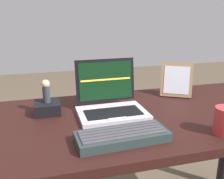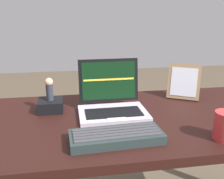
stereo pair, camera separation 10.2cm
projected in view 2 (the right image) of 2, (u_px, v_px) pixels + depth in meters
The scene contains 6 objects.
desk at pixel (121, 138), 1.10m from camera, with size 1.73×0.67×0.71m.
laptop_front at pixel (112, 103), 1.11m from camera, with size 0.29×0.23×0.22m.
external_keyboard at pixel (116, 136), 0.87m from camera, with size 0.32×0.14×0.04m.
photo_frame at pixel (184, 82), 1.27m from camera, with size 0.17×0.13×0.17m.
figurine_stand at pixel (51, 105), 1.13m from camera, with size 0.11×0.11×0.05m, color black.
figurine at pixel (49, 88), 1.11m from camera, with size 0.04×0.04×0.10m.
Camera 2 is at (-0.20, -0.97, 1.14)m, focal length 40.96 mm.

